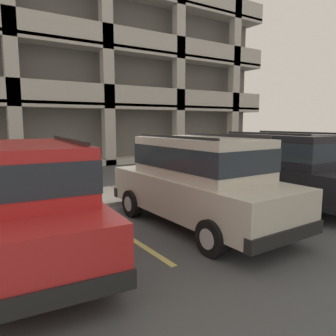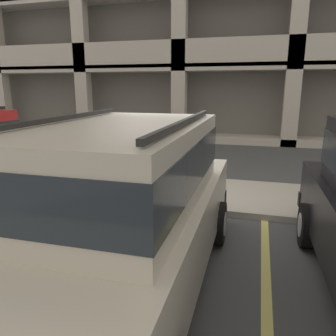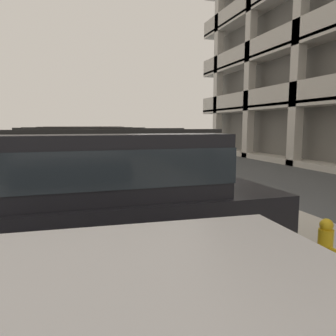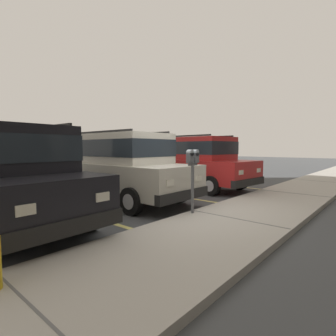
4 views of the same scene
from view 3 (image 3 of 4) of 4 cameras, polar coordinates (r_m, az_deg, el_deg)
The scene contains 8 objects.
ground_plane at distance 8.39m, azimuth 2.29°, elevation -7.26°, with size 80.00×80.00×0.10m.
sidewalk at distance 8.86m, azimuth 10.30°, elevation -5.84°, with size 40.00×2.20×0.12m.
parking_stall_lines at distance 6.51m, azimuth -4.78°, elevation -11.19°, with size 13.10×4.80×0.01m.
silver_suv at distance 7.71m, azimuth -14.51°, elevation -0.19°, with size 2.05×4.80×2.03m.
red_sedan at distance 11.19m, azimuth -14.39°, elevation 2.14°, with size 2.31×4.93×2.03m.
dark_hatchback at distance 4.68m, azimuth -9.24°, elevation -4.92°, with size 2.07×4.80×2.03m.
parking_meter_near at distance 8.11m, azimuth 5.12°, elevation 1.03°, with size 0.35×0.12×1.42m.
fire_hydrant at distance 5.10m, azimuth 25.69°, elevation -11.82°, with size 0.30×0.30×0.70m.
Camera 3 is at (7.66, -2.68, 2.08)m, focal length 35.00 mm.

